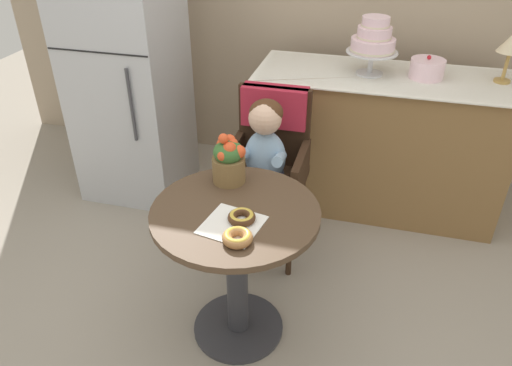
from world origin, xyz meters
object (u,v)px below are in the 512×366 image
round_layer_cake (427,69)px  refrigerator (127,71)px  donut_mid (242,217)px  tiered_cake_stand (373,40)px  seated_child (263,154)px  wicker_chair (270,147)px  donut_front (237,237)px  cafe_table (236,249)px  table_lamp (512,45)px  flower_vase (229,159)px

round_layer_cake → refrigerator: size_ratio=0.12×
donut_mid → refrigerator: size_ratio=0.07×
tiered_cake_stand → seated_child: bearing=-122.4°
round_layer_cake → donut_mid: bearing=-117.3°
wicker_chair → round_layer_cake: (0.79, 0.60, 0.31)m
donut_front → cafe_table: bearing=109.4°
wicker_chair → donut_mid: size_ratio=8.41×
wicker_chair → seated_child: size_ratio=1.31×
wicker_chair → cafe_table: bearing=-87.4°
cafe_table → donut_mid: (0.05, -0.07, 0.23)m
cafe_table → refrigerator: bearing=133.7°
donut_mid → tiered_cake_stand: bearing=73.9°
round_layer_cake → table_lamp: bearing=5.1°
table_lamp → seated_child: bearing=-146.8°
seated_child → refrigerator: 1.17m
tiered_cake_stand → round_layer_cake: bearing=4.0°
donut_front → flower_vase: 0.45m
seated_child → flower_vase: flower_vase is taller
cafe_table → donut_front: bearing=-70.6°
donut_mid → round_layer_cake: round_layer_cake is taller
seated_child → table_lamp: table_lamp is taller
seated_child → donut_front: seated_child is taller
seated_child → tiered_cake_stand: tiered_cake_stand is taller
seated_child → tiered_cake_stand: bearing=57.6°
wicker_chair → donut_mid: bearing=-84.1°
donut_mid → tiered_cake_stand: size_ratio=0.34×
donut_mid → donut_front: bearing=-80.6°
round_layer_cake → wicker_chair: bearing=-142.7°
wicker_chair → refrigerator: 1.11m
flower_vase → tiered_cake_stand: (0.54, 1.09, 0.27)m
donut_front → round_layer_cake: (0.70, 1.52, 0.21)m
flower_vase → wicker_chair: bearing=82.0°
cafe_table → refrigerator: 1.56m
refrigerator → cafe_table: bearing=-46.3°
donut_front → round_layer_cake: bearing=65.4°
donut_mid → flower_vase: 0.33m
flower_vase → table_lamp: bearing=41.8°
tiered_cake_stand → table_lamp: tiered_cake_stand is taller
seated_child → flower_vase: 0.39m
cafe_table → seated_child: bearing=92.2°
wicker_chair → tiered_cake_stand: 0.87m
tiered_cake_stand → table_lamp: 0.75m
cafe_table → donut_front: (0.07, -0.20, 0.23)m
flower_vase → round_layer_cake: round_layer_cake is taller
donut_front → refrigerator: bearing=130.8°
cafe_table → refrigerator: (-1.05, 1.10, 0.34)m
donut_front → donut_mid: donut_front is taller
seated_child → refrigerator: (-1.03, 0.53, 0.17)m
flower_vase → refrigerator: bearing=137.2°
wicker_chair → donut_mid: 0.80m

